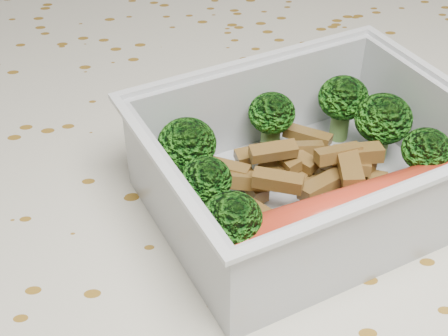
{
  "coord_description": "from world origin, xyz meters",
  "views": [
    {
      "loc": [
        -0.02,
        -0.3,
        1.02
      ],
      "look_at": [
        0.0,
        -0.01,
        0.78
      ],
      "focal_mm": 50.0,
      "sensor_mm": 36.0,
      "label": 1
    }
  ],
  "objects": [
    {
      "name": "sausage",
      "position": [
        0.07,
        -0.05,
        0.78
      ],
      "size": [
        0.16,
        0.08,
        0.03
      ],
      "color": "red",
      "rests_on": "lunch_container"
    },
    {
      "name": "meat_pile",
      "position": [
        0.06,
        -0.0,
        0.78
      ],
      "size": [
        0.12,
        0.09,
        0.03
      ],
      "color": "brown",
      "rests_on": "lunch_container"
    },
    {
      "name": "broccoli_florets",
      "position": [
        0.05,
        0.0,
        0.79
      ],
      "size": [
        0.18,
        0.15,
        0.05
      ],
      "color": "#608C3F",
      "rests_on": "lunch_container"
    },
    {
      "name": "tablecloth",
      "position": [
        0.0,
        0.0,
        0.72
      ],
      "size": [
        1.46,
        0.96,
        0.19
      ],
      "color": "beige",
      "rests_on": "dining_table"
    },
    {
      "name": "dining_table",
      "position": [
        0.0,
        0.0,
        0.67
      ],
      "size": [
        1.4,
        0.9,
        0.75
      ],
      "color": "brown",
      "rests_on": "ground"
    },
    {
      "name": "lunch_container",
      "position": [
        0.05,
        -0.02,
        0.78
      ],
      "size": [
        0.24,
        0.22,
        0.07
      ],
      "color": "silver",
      "rests_on": "tablecloth"
    }
  ]
}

